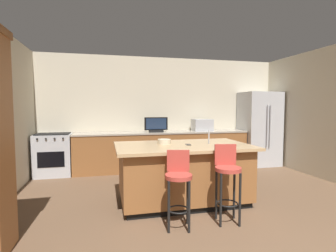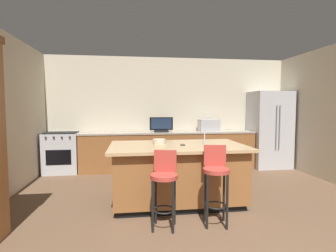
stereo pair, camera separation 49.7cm
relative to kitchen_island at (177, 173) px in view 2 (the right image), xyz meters
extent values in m
cube|color=beige|center=(0.24, 2.60, 0.91)|extent=(6.52, 0.12, 2.76)
cube|color=brown|center=(0.17, 2.22, -0.03)|extent=(4.17, 0.60, 0.88)
cube|color=#9E9384|center=(0.17, 2.22, 0.43)|extent=(4.20, 0.62, 0.04)
cube|color=black|center=(0.00, 0.00, -0.42)|extent=(1.87, 1.04, 0.09)
cube|color=brown|center=(0.00, 0.00, 0.01)|extent=(1.95, 1.12, 0.79)
cube|color=tan|center=(0.00, 0.00, 0.43)|extent=(2.11, 1.28, 0.04)
cube|color=#B7BABF|center=(2.73, 2.14, 0.48)|extent=(0.92, 0.76, 1.90)
cylinder|color=gray|center=(2.69, 1.73, 0.58)|extent=(0.02, 0.02, 1.05)
cylinder|color=gray|center=(2.77, 1.73, 0.58)|extent=(0.02, 0.02, 1.05)
cube|color=#B7BABF|center=(-2.32, 2.22, -0.01)|extent=(0.76, 0.60, 0.92)
cube|color=black|center=(-2.32, 1.91, -0.06)|extent=(0.54, 0.01, 0.33)
cube|color=black|center=(-2.32, 2.22, 0.46)|extent=(0.69, 0.50, 0.02)
cylinder|color=black|center=(-2.57, 1.90, 0.39)|extent=(0.04, 0.03, 0.04)
cylinder|color=black|center=(-2.41, 1.90, 0.39)|extent=(0.04, 0.03, 0.04)
cylinder|color=black|center=(-2.24, 1.90, 0.39)|extent=(0.04, 0.03, 0.04)
cylinder|color=black|center=(-2.07, 1.90, 0.39)|extent=(0.04, 0.03, 0.04)
cube|color=#B7BABF|center=(1.17, 2.22, 0.60)|extent=(0.48, 0.36, 0.30)
cube|color=black|center=(-0.02, 2.17, 0.48)|extent=(0.33, 0.16, 0.05)
cube|color=black|center=(-0.02, 2.17, 0.65)|extent=(0.56, 0.05, 0.31)
cube|color=#1E2D47|center=(-0.02, 2.14, 0.65)|extent=(0.49, 0.01, 0.26)
cylinder|color=#B2B2B7|center=(0.03, 2.32, 0.57)|extent=(0.02, 0.02, 0.24)
cylinder|color=#B2B2B7|center=(0.44, 0.00, 0.56)|extent=(0.02, 0.02, 0.22)
cylinder|color=#B23D33|center=(-0.32, -0.89, 0.19)|extent=(0.34, 0.34, 0.05)
cube|color=#B23D33|center=(-0.29, -0.74, 0.35)|extent=(0.29, 0.10, 0.28)
cylinder|color=black|center=(-0.47, -0.98, -0.15)|extent=(0.03, 0.03, 0.63)
cylinder|color=black|center=(-0.23, -1.04, -0.15)|extent=(0.03, 0.03, 0.63)
cylinder|color=black|center=(-0.41, -0.74, -0.15)|extent=(0.03, 0.03, 0.63)
cylinder|color=black|center=(-0.18, -0.80, -0.15)|extent=(0.03, 0.03, 0.63)
torus|color=black|center=(-0.32, -0.89, -0.23)|extent=(0.28, 0.28, 0.02)
cylinder|color=#B23D33|center=(0.35, -0.88, 0.24)|extent=(0.34, 0.34, 0.05)
cube|color=#B23D33|center=(0.38, -0.74, 0.41)|extent=(0.29, 0.09, 0.28)
cylinder|color=black|center=(0.20, -0.98, -0.13)|extent=(0.03, 0.03, 0.69)
cylinder|color=black|center=(0.44, -1.03, -0.13)|extent=(0.03, 0.03, 0.69)
cylinder|color=black|center=(0.25, -0.74, -0.13)|extent=(0.03, 0.03, 0.69)
cylinder|color=black|center=(0.49, -0.79, -0.13)|extent=(0.03, 0.03, 0.69)
torus|color=black|center=(0.35, -0.88, -0.21)|extent=(0.28, 0.28, 0.02)
cylinder|color=beige|center=(-0.27, 0.15, 0.49)|extent=(0.21, 0.21, 0.08)
cube|color=black|center=(0.08, -0.03, 0.45)|extent=(0.08, 0.16, 0.01)
camera|label=1|loc=(-1.19, -3.94, 1.04)|focal=27.92mm
camera|label=2|loc=(-0.71, -4.04, 1.04)|focal=27.92mm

